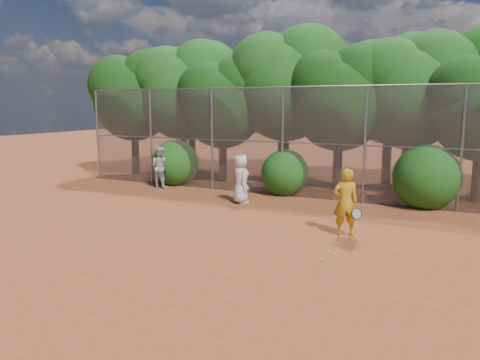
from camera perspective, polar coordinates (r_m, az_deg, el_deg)
The scene contains 23 objects.
ground at distance 11.92m, azimuth -1.10°, elevation -7.32°, with size 80.00×80.00×0.00m, color #974322.
fence_back at distance 17.05m, azimuth 7.97°, elevation 4.64°, with size 20.05×0.09×4.03m.
tree_0 at distance 23.40m, azimuth -12.71°, elevation 10.34°, with size 4.38×3.81×6.00m.
tree_1 at distance 22.33m, azimuth -6.82°, elevation 11.16°, with size 4.64×4.03×6.35m.
tree_2 at distance 20.43m, azimuth -1.97°, elevation 9.77°, with size 3.99×3.47×5.47m.
tree_3 at distance 20.32m, azimuth 5.79°, elevation 12.03°, with size 4.89×4.26×6.70m.
tree_4 at distance 18.96m, azimuth 12.25°, elevation 10.14°, with size 4.19×3.64×5.73m.
tree_5 at distance 19.29m, azimuth 20.24°, elevation 10.63°, with size 4.51×3.92×6.17m.
tree_9 at distance 24.81m, azimuth -5.81°, elevation 11.38°, with size 4.83×4.20×6.62m.
tree_10 at distance 22.74m, azimuth 5.43°, elevation 12.32°, with size 5.15×4.48×7.06m.
tree_11 at distance 21.02m, azimuth 18.02°, elevation 10.90°, with size 4.64×4.03×6.35m.
bush_0 at distance 20.08m, azimuth -7.93°, elevation 2.31°, with size 2.00×2.00×2.00m, color #174E13.
bush_1 at distance 17.76m, azimuth 5.51°, elevation 1.13°, with size 1.80×1.80×1.80m, color #174E13.
bush_2 at distance 16.62m, azimuth 21.80°, elevation 0.64°, with size 2.20×2.20×2.20m, color #174E13.
player_yellow at distance 12.44m, azimuth 12.73°, elevation -2.64°, with size 0.88×0.67×1.77m.
player_teen at distance 16.10m, azimuth 0.10°, elevation 0.16°, with size 0.97×0.96×1.72m.
player_white at distance 19.44m, azimuth -9.72°, elevation 1.57°, with size 0.88×0.73×1.68m.
ball_0 at distance 11.08m, azimuth 10.68°, elevation -8.60°, with size 0.07×0.07×0.07m, color #BFE329.
ball_1 at distance 13.04m, azimuth 14.14°, elevation -5.99°, with size 0.07×0.07×0.07m, color #BFE329.
ball_2 at distance 10.52m, azimuth 9.80°, elevation -9.54°, with size 0.07×0.07×0.07m, color #BFE329.
ball_3 at distance 10.93m, azimuth 11.37°, elevation -8.87°, with size 0.07×0.07×0.07m, color #BFE329.
ball_4 at distance 13.26m, azimuth -1.19°, elevation -5.44°, with size 0.07×0.07×0.07m, color #BFE329.
ball_5 at distance 13.85m, azimuth 13.63°, elevation -5.07°, with size 0.07×0.07×0.07m, color #BFE329.
Camera 1 is at (5.32, -10.11, 3.40)m, focal length 35.00 mm.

